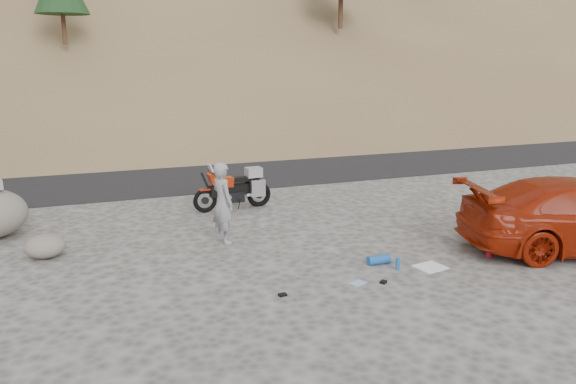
% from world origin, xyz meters
% --- Properties ---
extents(ground, '(140.00, 140.00, 0.00)m').
position_xyz_m(ground, '(0.00, 0.00, 0.00)').
color(ground, '#484542').
rests_on(ground, ground).
extents(road, '(120.00, 7.00, 0.05)m').
position_xyz_m(road, '(0.00, 9.00, 0.00)').
color(road, black).
rests_on(road, ground).
extents(motorcycle, '(2.06, 0.70, 1.22)m').
position_xyz_m(motorcycle, '(-0.15, 3.66, 0.52)').
color(motorcycle, black).
rests_on(motorcycle, ground).
extents(man, '(0.55, 0.70, 1.68)m').
position_xyz_m(man, '(-1.09, 1.20, 0.00)').
color(man, gray).
rests_on(man, ground).
extents(small_rock, '(0.89, 0.83, 0.45)m').
position_xyz_m(small_rock, '(-4.50, 1.48, 0.23)').
color(small_rock, '#5A564D').
rests_on(small_rock, ground).
extents(gear_white_cloth, '(0.58, 0.54, 0.02)m').
position_xyz_m(gear_white_cloth, '(2.10, -1.51, 0.01)').
color(gear_white_cloth, white).
rests_on(gear_white_cloth, ground).
extents(gear_blue_mat, '(0.44, 0.19, 0.17)m').
position_xyz_m(gear_blue_mat, '(1.30, -1.04, 0.09)').
color(gear_blue_mat, '#194F97').
rests_on(gear_blue_mat, ground).
extents(gear_bottle, '(0.10, 0.10, 0.22)m').
position_xyz_m(gear_bottle, '(1.48, -1.40, 0.11)').
color(gear_bottle, '#194F97').
rests_on(gear_bottle, ground).
extents(gear_funnel, '(0.21, 0.21, 0.20)m').
position_xyz_m(gear_funnel, '(3.51, -1.40, 0.10)').
color(gear_funnel, '#B10B22').
rests_on(gear_funnel, ground).
extents(gear_glove_a, '(0.14, 0.11, 0.04)m').
position_xyz_m(gear_glove_a, '(-0.85, -1.76, 0.02)').
color(gear_glove_a, black).
rests_on(gear_glove_a, ground).
extents(gear_glove_b, '(0.15, 0.15, 0.04)m').
position_xyz_m(gear_glove_b, '(0.93, -1.86, 0.02)').
color(gear_glove_b, black).
rests_on(gear_glove_b, ground).
extents(gear_blue_cloth, '(0.31, 0.27, 0.01)m').
position_xyz_m(gear_blue_cloth, '(0.52, -1.72, 0.01)').
color(gear_blue_cloth, '#849FCD').
rests_on(gear_blue_cloth, ground).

